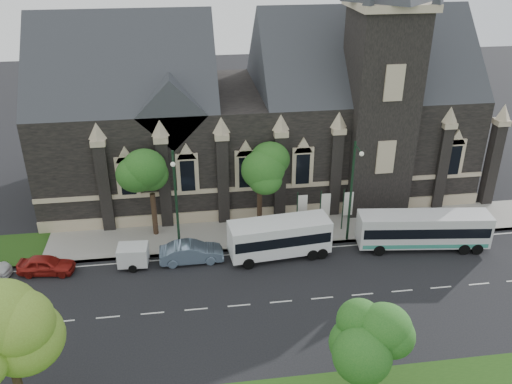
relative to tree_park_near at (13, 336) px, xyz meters
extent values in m
plane|color=black|center=(11.77, 8.77, -6.42)|extent=(160.00, 160.00, 0.00)
cube|color=gray|center=(11.77, 18.27, -6.34)|extent=(80.00, 5.00, 0.15)
cube|color=black|center=(15.77, 28.27, -1.42)|extent=(40.00, 15.00, 10.00)
cube|color=#313439|center=(3.77, 28.27, 3.58)|extent=(16.00, 15.00, 15.00)
cube|color=#313439|center=(25.77, 28.27, 3.58)|extent=(20.00, 15.00, 15.00)
cube|color=#313439|center=(7.77, 23.77, 3.58)|extent=(6.00, 6.00, 6.00)
cube|color=black|center=(25.77, 22.27, 2.58)|extent=(5.50, 5.50, 18.00)
cube|color=#CBB593|center=(25.77, 22.27, 11.78)|extent=(6.20, 6.20, 0.60)
cube|color=#CBB593|center=(15.77, 20.73, -3.22)|extent=(40.00, 0.22, 0.40)
cube|color=#CBB593|center=(15.77, 20.73, -5.82)|extent=(40.00, 0.25, 1.20)
cube|color=black|center=(13.77, 20.59, -1.62)|extent=(1.20, 0.12, 2.80)
sphere|color=olive|center=(-0.23, -0.23, -0.20)|extent=(4.16, 4.16, 4.16)
sphere|color=olive|center=(0.55, 0.55, 0.58)|extent=(3.12, 3.12, 3.12)
cylinder|color=black|center=(17.77, -0.73, -4.88)|extent=(0.44, 0.44, 3.08)
sphere|color=#1B581C|center=(17.77, -0.73, -1.94)|extent=(3.20, 3.20, 3.20)
sphere|color=#1B581C|center=(18.37, -0.13, -1.34)|extent=(2.40, 2.40, 2.40)
cylinder|color=black|center=(14.77, 19.27, -4.44)|extent=(0.44, 0.44, 3.96)
sphere|color=#1B581C|center=(14.77, 19.27, -0.78)|extent=(3.84, 3.84, 3.84)
sphere|color=#1B581C|center=(15.49, 19.99, -0.06)|extent=(2.88, 2.88, 2.88)
cylinder|color=black|center=(5.77, 19.27, -4.44)|extent=(0.44, 0.44, 3.96)
sphere|color=#1B581C|center=(5.77, 19.27, -0.85)|extent=(3.68, 3.68, 3.68)
sphere|color=#1B581C|center=(6.46, 19.96, -0.16)|extent=(2.76, 2.76, 2.76)
cylinder|color=black|center=(21.77, 16.07, -1.92)|extent=(0.20, 0.20, 9.00)
cylinder|color=black|center=(21.77, 15.27, 2.28)|extent=(0.10, 1.60, 0.10)
sphere|color=silver|center=(21.77, 14.47, 2.18)|extent=(0.36, 0.36, 0.36)
cylinder|color=black|center=(7.77, 16.07, -1.92)|extent=(0.20, 0.20, 9.00)
cylinder|color=black|center=(7.77, 15.27, 2.28)|extent=(0.10, 1.60, 0.10)
sphere|color=silver|center=(7.77, 14.47, 2.18)|extent=(0.36, 0.36, 0.36)
cylinder|color=black|center=(17.77, 17.77, -4.42)|extent=(0.10, 0.10, 4.00)
cube|color=white|center=(18.22, 17.77, -3.82)|extent=(0.80, 0.04, 2.20)
cylinder|color=black|center=(19.77, 17.77, -4.42)|extent=(0.10, 0.10, 4.00)
cube|color=white|center=(20.22, 17.77, -3.82)|extent=(0.80, 0.04, 2.20)
cylinder|color=black|center=(21.77, 17.77, -4.42)|extent=(0.10, 0.10, 4.00)
cube|color=white|center=(22.22, 17.77, -3.82)|extent=(0.80, 0.04, 2.20)
cube|color=silver|center=(27.52, 14.21, -4.64)|extent=(10.80, 3.44, 2.65)
cube|color=black|center=(27.52, 14.21, -4.50)|extent=(10.39, 3.43, 0.87)
cube|color=teal|center=(27.52, 14.21, -5.67)|extent=(10.39, 3.42, 0.35)
cylinder|color=black|center=(23.70, 13.54, -5.97)|extent=(0.93, 0.38, 0.90)
cylinder|color=black|center=(23.96, 15.74, -5.97)|extent=(0.93, 0.38, 0.90)
cylinder|color=black|center=(30.55, 12.74, -5.97)|extent=(0.93, 0.38, 0.90)
cylinder|color=black|center=(30.81, 14.93, -5.97)|extent=(0.93, 0.38, 0.90)
cylinder|color=black|center=(31.61, 12.61, -5.97)|extent=(0.93, 0.38, 0.90)
cylinder|color=black|center=(31.87, 14.81, -5.97)|extent=(0.93, 0.38, 0.90)
cube|color=white|center=(15.69, 14.67, -4.64)|extent=(8.23, 3.29, 2.65)
cube|color=black|center=(15.69, 14.67, -4.50)|extent=(7.92, 3.30, 0.87)
cylinder|color=black|center=(13.02, 13.14, -5.97)|extent=(0.92, 0.37, 0.90)
cylinder|color=black|center=(12.78, 15.65, -5.97)|extent=(0.92, 0.37, 0.90)
cylinder|color=black|center=(18.21, 13.65, -5.97)|extent=(0.92, 0.37, 0.90)
cylinder|color=black|center=(17.97, 16.16, -5.97)|extent=(0.92, 0.37, 0.90)
cylinder|color=black|center=(19.01, 13.73, -5.97)|extent=(0.92, 0.37, 0.90)
cylinder|color=black|center=(18.77, 16.24, -5.97)|extent=(0.92, 0.37, 0.90)
cube|color=silver|center=(4.19, 14.77, -5.39)|extent=(2.39, 1.85, 1.49)
cylinder|color=black|center=(4.14, 13.92, -6.10)|extent=(0.65, 0.27, 0.64)
cylinder|color=black|center=(4.24, 15.63, -6.10)|extent=(0.65, 0.27, 0.64)
cylinder|color=black|center=(5.68, 14.69, -5.79)|extent=(1.38, 0.16, 0.08)
imported|color=slate|center=(8.68, 14.80, -5.59)|extent=(5.03, 1.83, 1.65)
imported|color=maroon|center=(-2.36, 14.75, -5.69)|extent=(4.42, 2.22, 1.44)
camera|label=1|loc=(8.76, -21.19, 17.66)|focal=37.66mm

